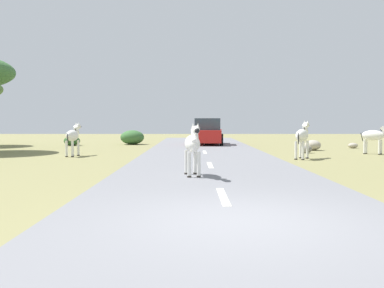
% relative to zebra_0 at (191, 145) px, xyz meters
% --- Properties ---
extents(ground_plane, '(90.00, 90.00, 0.00)m').
position_rel_zebra_0_xyz_m(ground_plane, '(0.75, -5.12, -0.94)').
color(ground_plane, olive).
extents(road, '(6.00, 64.00, 0.05)m').
position_rel_zebra_0_xyz_m(road, '(0.62, -5.12, -0.92)').
color(road, slate).
rests_on(road, ground_plane).
extents(lane_markings, '(0.16, 56.00, 0.01)m').
position_rel_zebra_0_xyz_m(lane_markings, '(0.62, -6.12, -0.89)').
color(lane_markings, silver).
rests_on(lane_markings, road).
extents(zebra_0, '(0.55, 1.58, 1.50)m').
position_rel_zebra_0_xyz_m(zebra_0, '(0.00, 0.00, 0.00)').
color(zebra_0, silver).
rests_on(zebra_0, road).
extents(zebra_1, '(1.34, 1.19, 1.51)m').
position_rel_zebra_0_xyz_m(zebra_1, '(8.81, 8.19, -0.04)').
color(zebra_1, silver).
rests_on(zebra_1, ground_plane).
extents(zebra_2, '(1.08, 1.59, 1.64)m').
position_rel_zebra_0_xyz_m(zebra_2, '(4.65, 5.76, 0.03)').
color(zebra_2, silver).
rests_on(zebra_2, ground_plane).
extents(zebra_3, '(0.53, 1.64, 1.55)m').
position_rel_zebra_0_xyz_m(zebra_3, '(-5.45, 7.13, -0.02)').
color(zebra_3, silver).
rests_on(zebra_3, ground_plane).
extents(car_0, '(2.27, 4.46, 1.74)m').
position_rel_zebra_0_xyz_m(car_0, '(1.05, 15.74, -0.09)').
color(car_0, red).
rests_on(car_0, road).
extents(bush_0, '(1.05, 0.94, 0.63)m').
position_rel_zebra_0_xyz_m(bush_0, '(-7.90, 15.25, -0.63)').
color(bush_0, '#2D5628').
rests_on(bush_0, ground_plane).
extents(bush_3, '(1.63, 1.47, 0.98)m').
position_rel_zebra_0_xyz_m(bush_3, '(-4.14, 16.63, -0.45)').
color(bush_3, '#386633').
rests_on(bush_3, ground_plane).
extents(rock_0, '(0.57, 0.43, 0.32)m').
position_rel_zebra_0_xyz_m(rock_0, '(9.53, 12.67, -0.78)').
color(rock_0, '#A89E8C').
rests_on(rock_0, ground_plane).
extents(rock_1, '(0.54, 0.39, 0.39)m').
position_rel_zebra_0_xyz_m(rock_1, '(5.73, 8.94, -0.75)').
color(rock_1, gray).
rests_on(rock_1, ground_plane).
extents(rock_3, '(0.87, 0.83, 0.57)m').
position_rel_zebra_0_xyz_m(rock_3, '(6.62, 10.90, -0.66)').
color(rock_3, '#A89E8C').
rests_on(rock_3, ground_plane).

